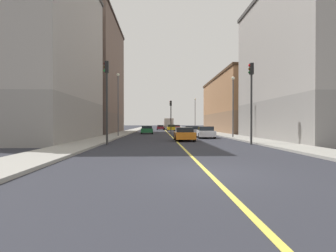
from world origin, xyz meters
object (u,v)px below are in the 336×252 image
object	(u,v)px
street_lamp_right_near	(118,98)
traffic_light_median_far	(171,112)
traffic_light_right_near	(107,91)
car_white	(205,132)
traffic_light_left_near	(251,92)
building_left_near	(308,64)
car_maroon	(160,127)
building_right_corner	(40,53)
car_green	(147,130)
box_truck	(168,124)
building_left_mid	(238,105)
street_lamp_left_far	(195,111)
car_orange	(184,134)
building_right_midblock	(91,77)
car_silver	(192,130)
car_yellow	(171,128)
street_lamp_left_near	(233,100)
car_red	(177,127)

from	to	relation	value
street_lamp_right_near	traffic_light_median_far	bearing A→B (deg)	60.48
traffic_light_right_near	car_white	bearing A→B (deg)	44.52
car_white	traffic_light_left_near	bearing A→B (deg)	-77.90
traffic_light_median_far	car_white	world-z (taller)	traffic_light_median_far
building_left_near	car_maroon	distance (m)	45.87
traffic_light_left_near	building_right_corner	bearing A→B (deg)	163.41
car_green	box_truck	distance (m)	29.24
building_left_mid	street_lamp_left_far	xyz separation A→B (m)	(-6.71, 10.70, -0.67)
car_orange	building_right_midblock	bearing A→B (deg)	124.84
car_orange	car_silver	xyz separation A→B (m)	(2.50, 13.92, -0.01)
traffic_light_left_near	car_green	bearing A→B (deg)	112.51
car_orange	box_truck	size ratio (longest dim) A/B	0.64
building_right_corner	street_lamp_right_near	distance (m)	10.18
building_right_midblock	car_yellow	size ratio (longest dim) A/B	4.42
traffic_light_right_near	car_white	world-z (taller)	traffic_light_right_near
car_yellow	street_lamp_left_near	bearing A→B (deg)	-79.36
building_right_midblock	car_yellow	world-z (taller)	building_right_midblock
traffic_light_median_far	street_lamp_left_far	xyz separation A→B (m)	(6.27, 14.12, 0.87)
building_right_corner	car_green	xyz separation A→B (m)	(9.89, 16.75, -8.01)
car_green	car_yellow	distance (m)	16.53
building_right_midblock	car_yellow	xyz separation A→B (m)	(14.66, 12.84, -9.16)
building_right_midblock	street_lamp_right_near	distance (m)	15.53
building_right_corner	car_green	size ratio (longest dim) A/B	4.05
building_left_near	street_lamp_left_far	distance (m)	34.80
traffic_light_left_near	street_lamp_left_near	world-z (taller)	street_lamp_left_near
building_left_near	building_right_corner	world-z (taller)	building_right_corner
car_maroon	car_white	size ratio (longest dim) A/B	0.92
car_green	car_red	world-z (taller)	car_green
building_right_midblock	traffic_light_right_near	xyz separation A→B (m)	(7.69, -25.46, -5.63)
car_red	car_maroon	distance (m)	4.32
car_red	building_left_near	bearing A→B (deg)	-76.29
building_right_corner	box_truck	xyz separation A→B (m)	(14.56, 45.60, -7.05)
car_white	traffic_light_median_far	bearing A→B (deg)	101.61
traffic_light_right_near	car_green	xyz separation A→B (m)	(2.20, 22.48, -3.58)
traffic_light_right_near	car_green	bearing A→B (deg)	84.42
building_right_midblock	car_silver	world-z (taller)	building_right_midblock
box_truck	street_lamp_left_near	bearing A→B (deg)	-82.44
building_left_near	traffic_light_median_far	size ratio (longest dim) A/B	3.08
box_truck	building_left_near	bearing A→B (deg)	-74.97
car_green	building_left_near	bearing A→B (deg)	-45.26
box_truck	car_orange	bearing A→B (deg)	-90.33
building_left_near	car_orange	xyz separation A→B (m)	(-12.63, -0.36, -7.08)
car_red	car_silver	world-z (taller)	car_silver
car_silver	building_right_corner	bearing A→B (deg)	-141.99
traffic_light_left_near	car_yellow	distance (m)	38.73
traffic_light_right_near	building_right_corner	bearing A→B (deg)	143.36
box_truck	traffic_light_right_near	bearing A→B (deg)	-97.62
car_green	car_orange	world-z (taller)	car_orange
traffic_light_median_far	street_lamp_right_near	size ratio (longest dim) A/B	0.72
traffic_light_median_far	car_green	bearing A→B (deg)	-146.50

